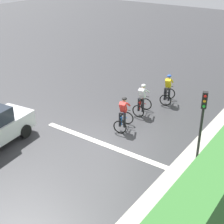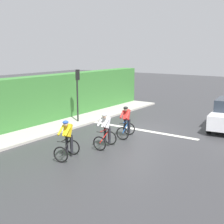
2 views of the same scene
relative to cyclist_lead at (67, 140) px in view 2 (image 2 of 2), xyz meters
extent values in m
plane|color=#333335|center=(-0.15, -5.35, -0.80)|extent=(80.00, 80.00, 0.00)
cube|color=#ADA89E|center=(4.44, -3.35, -0.74)|extent=(2.80, 21.22, 0.12)
cube|color=gray|center=(5.34, -3.35, -0.54)|extent=(0.44, 21.22, 0.51)
cube|color=#387533|center=(5.64, -3.35, 0.69)|extent=(1.10, 21.22, 2.97)
cube|color=silver|center=(-0.15, -5.85, -0.79)|extent=(7.00, 0.30, 0.01)
torus|color=black|center=(-0.13, 0.53, -0.46)|extent=(0.67, 0.22, 0.68)
torus|color=black|center=(0.11, -0.46, -0.46)|extent=(0.67, 0.22, 0.68)
cylinder|color=black|center=(-0.01, 0.04, -0.21)|extent=(0.28, 0.97, 0.51)
cylinder|color=black|center=(0.06, -0.26, -0.18)|extent=(0.04, 0.04, 0.55)
cylinder|color=black|center=(-0.02, 0.09, 0.07)|extent=(0.21, 0.70, 0.04)
cube|color=black|center=(0.06, -0.26, 0.11)|extent=(0.15, 0.24, 0.04)
cylinder|color=black|center=(-0.11, 0.43, 0.04)|extent=(0.42, 0.13, 0.03)
cube|color=yellow|center=(0.01, -0.06, 0.41)|extent=(0.39, 0.47, 0.57)
sphere|color=beige|center=(-0.02, 0.09, 0.72)|extent=(0.20, 0.20, 0.20)
ellipsoid|color=#264CB2|center=(-0.02, 0.09, 0.79)|extent=(0.30, 0.33, 0.14)
cylinder|color=black|center=(-0.08, -0.19, -0.23)|extent=(0.12, 0.12, 0.74)
cylinder|color=black|center=(0.16, -0.13, -0.23)|extent=(0.12, 0.12, 0.74)
cylinder|color=yellow|center=(-0.21, 0.18, 0.47)|extent=(0.20, 0.49, 0.37)
cylinder|color=yellow|center=(0.10, 0.25, 0.47)|extent=(0.20, 0.49, 0.37)
torus|color=black|center=(-0.52, -1.56, -0.46)|extent=(0.68, 0.14, 0.68)
torus|color=black|center=(-0.40, -2.57, -0.46)|extent=(0.68, 0.14, 0.68)
cylinder|color=red|center=(-0.46, -2.06, -0.21)|extent=(0.16, 0.99, 0.51)
cylinder|color=red|center=(-0.43, -2.37, -0.18)|extent=(0.04, 0.04, 0.55)
cylinder|color=red|center=(-0.47, -2.01, 0.07)|extent=(0.12, 0.71, 0.04)
cube|color=black|center=(-0.43, -2.37, 0.11)|extent=(0.12, 0.23, 0.04)
cylinder|color=black|center=(-0.51, -1.66, 0.04)|extent=(0.42, 0.08, 0.03)
cube|color=white|center=(-0.45, -2.17, 0.41)|extent=(0.34, 0.44, 0.57)
sphere|color=beige|center=(-0.47, -2.01, 0.72)|extent=(0.20, 0.20, 0.20)
ellipsoid|color=silver|center=(-0.47, -2.01, 0.79)|extent=(0.27, 0.31, 0.14)
cylinder|color=black|center=(-0.56, -2.28, -0.23)|extent=(0.12, 0.12, 0.74)
cylinder|color=black|center=(-0.32, -2.25, -0.23)|extent=(0.12, 0.12, 0.74)
cylinder|color=white|center=(-0.64, -1.90, 0.47)|extent=(0.14, 0.48, 0.37)
cylinder|color=white|center=(-0.32, -1.86, 0.47)|extent=(0.14, 0.48, 0.37)
torus|color=black|center=(-0.45, -3.58, -0.46)|extent=(0.68, 0.22, 0.68)
torus|color=black|center=(-0.21, -4.58, -0.46)|extent=(0.68, 0.22, 0.68)
cylinder|color=#1E59B2|center=(-0.33, -4.08, -0.21)|extent=(0.27, 0.97, 0.51)
cylinder|color=#1E59B2|center=(-0.26, -4.38, -0.18)|extent=(0.04, 0.04, 0.55)
cylinder|color=#1E59B2|center=(-0.34, -4.03, 0.07)|extent=(0.21, 0.70, 0.04)
cube|color=black|center=(-0.26, -4.38, 0.11)|extent=(0.15, 0.24, 0.04)
cylinder|color=black|center=(-0.42, -3.68, 0.04)|extent=(0.42, 0.13, 0.03)
cube|color=red|center=(-0.30, -4.18, 0.41)|extent=(0.39, 0.47, 0.57)
sphere|color=tan|center=(-0.34, -4.03, 0.72)|extent=(0.20, 0.20, 0.20)
ellipsoid|color=black|center=(-0.34, -4.03, 0.79)|extent=(0.30, 0.33, 0.14)
cylinder|color=black|center=(-0.40, -4.31, -0.23)|extent=(0.12, 0.12, 0.74)
cylinder|color=black|center=(-0.16, -4.25, -0.23)|extent=(0.12, 0.12, 0.74)
cylinder|color=red|center=(-0.53, -3.94, 0.47)|extent=(0.20, 0.49, 0.37)
cylinder|color=red|center=(-0.22, -3.86, 0.47)|extent=(0.20, 0.49, 0.37)
cylinder|color=black|center=(-3.64, -7.46, -0.48)|extent=(0.30, 0.66, 0.64)
cylinder|color=black|center=(-3.33, -9.98, -0.48)|extent=(0.30, 0.66, 0.64)
cube|color=#EAEACC|center=(-4.05, -6.77, 0.00)|extent=(0.29, 0.11, 0.16)
cylinder|color=black|center=(3.87, -5.06, 0.55)|extent=(0.10, 0.10, 2.70)
cube|color=black|center=(3.90, -5.16, 2.22)|extent=(0.26, 0.26, 0.64)
sphere|color=red|center=(3.94, -5.26, 2.42)|extent=(0.11, 0.11, 0.11)
sphere|color=orange|center=(3.94, -5.26, 2.22)|extent=(0.11, 0.11, 0.11)
sphere|color=green|center=(3.94, -5.26, 2.02)|extent=(0.11, 0.11, 0.11)
camera|label=1|loc=(7.57, -16.23, 7.19)|focal=53.35mm
camera|label=2|loc=(-8.62, 8.99, 3.71)|focal=48.89mm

